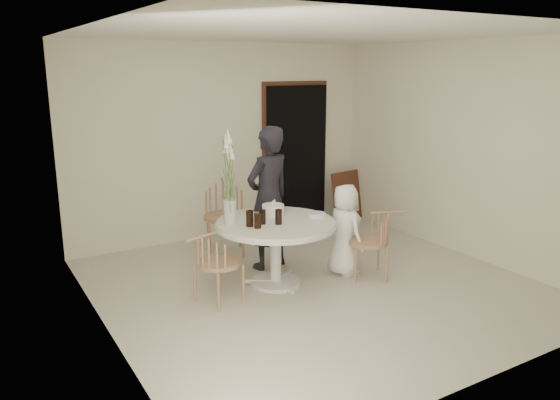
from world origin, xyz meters
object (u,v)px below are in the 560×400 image
table (276,231)px  chair_right (378,235)px  birthday_cake (273,210)px  chair_left (211,258)px  girl (268,198)px  boy (345,230)px  flower_vase (229,184)px  chair_far (224,207)px

table → chair_right: bearing=-20.5°
chair_right → birthday_cake: (-1.00, 0.66, 0.28)m
chair_left → birthday_cake: size_ratio=3.09×
girl → birthday_cake: 0.30m
boy → flower_vase: size_ratio=1.03×
chair_far → flower_vase: (-0.46, -1.15, 0.57)m
table → flower_vase: (-0.46, 0.19, 0.55)m
chair_far → birthday_cake: (0.11, -1.09, 0.20)m
table → chair_right: (1.11, -0.41, -0.11)m
chair_left → boy: bearing=-109.2°
chair_right → boy: size_ratio=0.73×
chair_right → girl: size_ratio=0.46×
table → birthday_cake: (0.11, 0.24, 0.17)m
boy → chair_left: bearing=88.1°
girl → boy: (0.64, -0.66, -0.32)m
girl → boy: size_ratio=1.60×
chair_far → chair_right: (1.11, -1.75, -0.08)m
chair_far → flower_vase: bearing=-90.2°
table → flower_vase: flower_vase is taller
chair_left → girl: bearing=-76.8°
chair_right → birthday_cake: bearing=-97.7°
girl → birthday_cake: size_ratio=6.87×
boy → birthday_cake: (-0.73, 0.39, 0.25)m
chair_far → chair_right: chair_far is taller
chair_right → flower_vase: size_ratio=0.76×
boy → chair_right: bearing=-136.4°
birthday_cake → chair_left: bearing=-158.3°
boy → flower_vase: 1.48m
flower_vase → table: bearing=-21.9°
flower_vase → chair_far: bearing=68.1°
table → chair_far: size_ratio=1.45×
chair_far → birthday_cake: chair_far is taller
flower_vase → chair_left: bearing=-140.0°
chair_left → flower_vase: (0.38, 0.32, 0.66)m
chair_far → chair_left: 1.69m
chair_far → girl: 0.88m
chair_far → flower_vase: flower_vase is taller
chair_far → chair_left: bearing=-98.2°
chair_far → girl: size_ratio=0.54×
birthday_cake → table: bearing=-113.7°
chair_left → girl: 1.28m
chair_left → girl: (1.04, 0.65, 0.36)m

